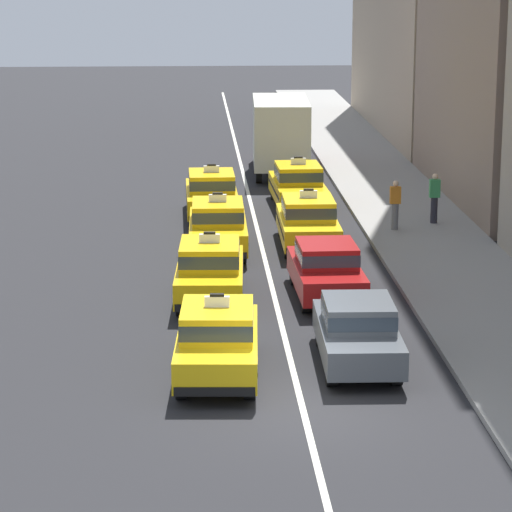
# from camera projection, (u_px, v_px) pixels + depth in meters

# --- Properties ---
(ground_plane) EXTENTS (160.00, 160.00, 0.00)m
(ground_plane) POSITION_uv_depth(u_px,v_px,m) (303.00, 410.00, 26.10)
(ground_plane) COLOR #232326
(lane_stripe_left_right) EXTENTS (0.14, 80.00, 0.01)m
(lane_stripe_left_right) POSITION_uv_depth(u_px,v_px,m) (253.00, 214.00, 45.49)
(lane_stripe_left_right) COLOR silver
(lane_stripe_left_right) RESTS_ON ground
(sidewalk_curb) EXTENTS (4.00, 90.00, 0.15)m
(sidewalk_curb) POSITION_uv_depth(u_px,v_px,m) (431.00, 241.00, 40.92)
(sidewalk_curb) COLOR gray
(sidewalk_curb) RESTS_ON ground
(taxi_left_nearest) EXTENTS (2.04, 4.65, 1.96)m
(taxi_left_nearest) POSITION_uv_depth(u_px,v_px,m) (217.00, 339.00, 28.00)
(taxi_left_nearest) COLOR black
(taxi_left_nearest) RESTS_ON ground
(taxi_left_second) EXTENTS (2.01, 4.63, 1.96)m
(taxi_left_second) POSITION_uv_depth(u_px,v_px,m) (210.00, 269.00, 34.07)
(taxi_left_second) COLOR black
(taxi_left_second) RESTS_ON ground
(taxi_left_third) EXTENTS (1.88, 4.58, 1.96)m
(taxi_left_third) POSITION_uv_depth(u_px,v_px,m) (218.00, 225.00, 39.54)
(taxi_left_third) COLOR black
(taxi_left_third) RESTS_ON ground
(taxi_left_fourth) EXTENTS (1.87, 4.58, 1.96)m
(taxi_left_fourth) POSITION_uv_depth(u_px,v_px,m) (212.00, 193.00, 44.76)
(taxi_left_fourth) COLOR black
(taxi_left_fourth) RESTS_ON ground
(sedan_right_nearest) EXTENTS (1.86, 4.34, 1.58)m
(sedan_right_nearest) POSITION_uv_depth(u_px,v_px,m) (358.00, 330.00, 28.74)
(sedan_right_nearest) COLOR black
(sedan_right_nearest) RESTS_ON ground
(sedan_right_second) EXTENTS (1.85, 4.34, 1.58)m
(sedan_right_second) POSITION_uv_depth(u_px,v_px,m) (326.00, 268.00, 34.33)
(sedan_right_second) COLOR black
(sedan_right_second) RESTS_ON ground
(taxi_right_third) EXTENTS (1.87, 4.58, 1.96)m
(taxi_right_third) POSITION_uv_depth(u_px,v_px,m) (308.00, 221.00, 40.17)
(taxi_right_third) COLOR black
(taxi_right_third) RESTS_ON ground
(taxi_right_fourth) EXTENTS (1.92, 4.60, 1.96)m
(taxi_right_fourth) POSITION_uv_depth(u_px,v_px,m) (298.00, 185.00, 46.39)
(taxi_right_fourth) COLOR black
(taxi_right_fourth) RESTS_ON ground
(box_truck_right_fifth) EXTENTS (2.50, 7.04, 3.27)m
(box_truck_right_fifth) POSITION_uv_depth(u_px,v_px,m) (280.00, 132.00, 53.42)
(box_truck_right_fifth) COLOR black
(box_truck_right_fifth) RESTS_ON ground
(pedestrian_mid_block) EXTENTS (0.36, 0.24, 1.75)m
(pedestrian_mid_block) POSITION_uv_depth(u_px,v_px,m) (434.00, 198.00, 43.10)
(pedestrian_mid_block) COLOR #23232D
(pedestrian_mid_block) RESTS_ON sidewalk_curb
(pedestrian_by_storefront) EXTENTS (0.36, 0.24, 1.70)m
(pedestrian_by_storefront) POSITION_uv_depth(u_px,v_px,m) (395.00, 205.00, 42.07)
(pedestrian_by_storefront) COLOR slate
(pedestrian_by_storefront) RESTS_ON sidewalk_curb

